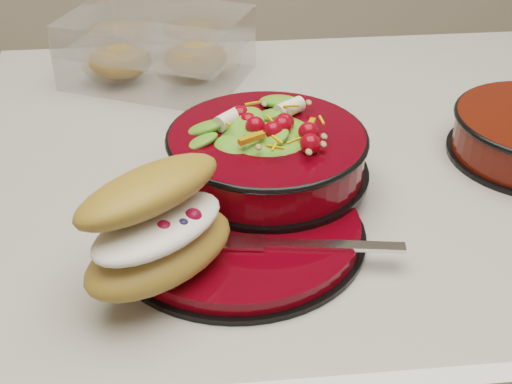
{
  "coord_description": "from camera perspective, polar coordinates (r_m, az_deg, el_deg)",
  "views": [
    {
      "loc": [
        -0.33,
        -0.73,
        1.33
      ],
      "look_at": [
        -0.27,
        -0.14,
        0.94
      ],
      "focal_mm": 50.0,
      "sensor_mm": 36.0,
      "label": 1
    }
  ],
  "objects": [
    {
      "name": "dinner_plate",
      "position": [
        0.71,
        -1.36,
        -2.98
      ],
      "size": [
        0.26,
        0.26,
        0.02
      ],
      "rotation": [
        0.0,
        0.0,
        -0.31
      ],
      "color": "black",
      "rests_on": "island_counter"
    },
    {
      "name": "salad_bowl",
      "position": [
        0.76,
        0.88,
        3.7
      ],
      "size": [
        0.22,
        0.22,
        0.09
      ],
      "rotation": [
        0.0,
        0.0,
        0.34
      ],
      "color": "black",
      "rests_on": "dinner_plate"
    },
    {
      "name": "croissant",
      "position": [
        0.63,
        -7.83,
        -2.71
      ],
      "size": [
        0.17,
        0.18,
        0.09
      ],
      "rotation": [
        0.0,
        0.0,
        0.71
      ],
      "color": "#A47432",
      "rests_on": "dinner_plate"
    },
    {
      "name": "fork",
      "position": [
        0.68,
        3.96,
        -4.2
      ],
      "size": [
        0.18,
        0.04,
        0.0
      ],
      "rotation": [
        0.0,
        0.0,
        1.42
      ],
      "color": "silver",
      "rests_on": "dinner_plate"
    },
    {
      "name": "pastry_box",
      "position": [
        1.05,
        -7.89,
        11.26
      ],
      "size": [
        0.29,
        0.26,
        0.09
      ],
      "rotation": [
        0.0,
        0.0,
        -0.43
      ],
      "color": "white",
      "rests_on": "island_counter"
    }
  ]
}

